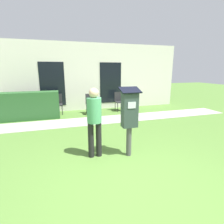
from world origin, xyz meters
TOP-DOWN VIEW (x-y plane):
  - ground_plane at (0.00, 0.00)m, footprint 40.00×40.00m
  - sidewalk at (0.00, 4.05)m, footprint 12.00×1.10m
  - building_facade at (0.00, 6.25)m, footprint 10.00×0.26m
  - parking_meter at (0.31, 1.05)m, footprint 0.44×0.31m
  - person_standing at (-0.45, 1.23)m, footprint 0.32×0.32m
  - outdoor_chair_left at (-1.25, 5.64)m, footprint 0.44×0.44m
  - outdoor_chair_middle at (0.20, 5.25)m, footprint 0.44×0.44m
  - outdoor_chair_right at (1.65, 5.47)m, footprint 0.44×0.44m
  - hedge_row at (-2.38, 5.08)m, footprint 2.44×0.60m

SIDE VIEW (x-z plane):
  - ground_plane at x=0.00m, z-range 0.00..0.00m
  - sidewalk at x=0.00m, z-range 0.00..0.02m
  - outdoor_chair_left at x=-1.25m, z-range 0.08..0.98m
  - outdoor_chair_middle at x=0.20m, z-range 0.08..0.98m
  - outdoor_chair_right at x=1.65m, z-range 0.08..0.98m
  - hedge_row at x=-2.38m, z-range 0.00..1.10m
  - person_standing at x=-0.45m, z-range 0.14..1.72m
  - parking_meter at x=0.31m, z-range 0.22..1.81m
  - building_facade at x=0.00m, z-range 0.00..3.20m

